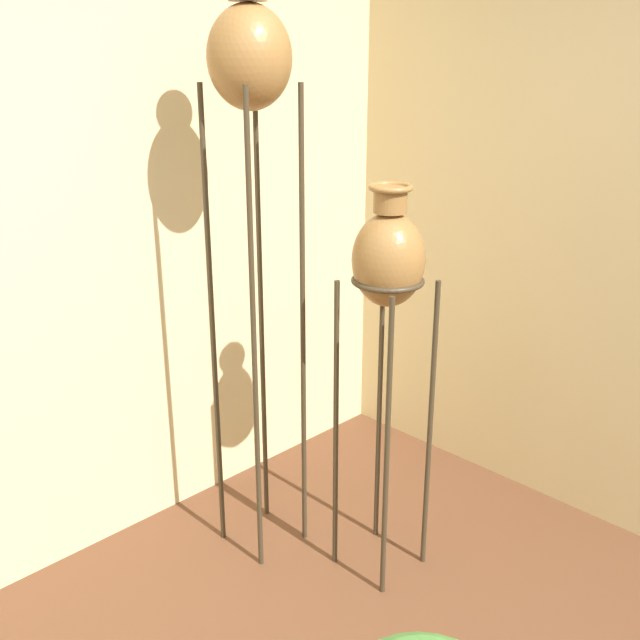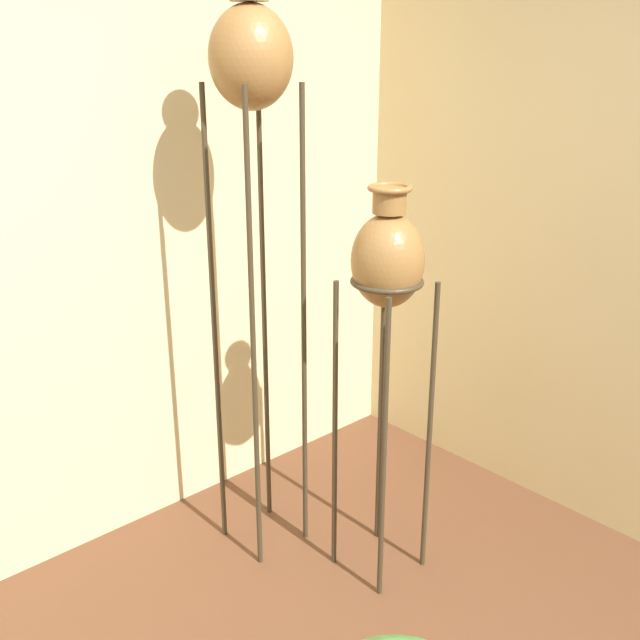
% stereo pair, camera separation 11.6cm
% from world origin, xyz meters
% --- Properties ---
extents(vase_stand_tall, '(0.29, 0.29, 2.19)m').
position_xyz_m(vase_stand_tall, '(0.76, 1.43, 1.85)').
color(vase_stand_tall, '#382D1E').
rests_on(vase_stand_tall, ground_plane).
extents(vase_stand_medium, '(0.27, 0.27, 1.52)m').
position_xyz_m(vase_stand_medium, '(0.99, 0.98, 1.22)').
color(vase_stand_medium, '#382D1E').
rests_on(vase_stand_medium, ground_plane).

